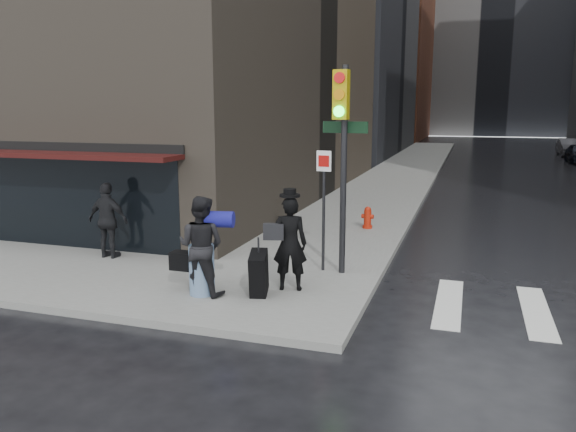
{
  "coord_description": "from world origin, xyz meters",
  "views": [
    {
      "loc": [
        3.74,
        -10.08,
        3.8
      ],
      "look_at": [
        -0.27,
        2.25,
        1.3
      ],
      "focal_mm": 35.0,
      "sensor_mm": 36.0,
      "label": 1
    }
  ],
  "objects_px": {
    "man_greycoat": "(108,220)",
    "traffic_light": "(341,142)",
    "man_jeans": "(201,246)",
    "parked_car_5": "(569,147)",
    "fire_hydrant": "(368,219)",
    "man_overcoat": "(283,248)"
  },
  "relations": [
    {
      "from": "man_jeans",
      "to": "parked_car_5",
      "type": "height_order",
      "value": "man_jeans"
    },
    {
      "from": "traffic_light",
      "to": "fire_hydrant",
      "type": "height_order",
      "value": "traffic_light"
    },
    {
      "from": "traffic_light",
      "to": "fire_hydrant",
      "type": "relative_size",
      "value": 6.69
    },
    {
      "from": "man_greycoat",
      "to": "parked_car_5",
      "type": "height_order",
      "value": "man_greycoat"
    },
    {
      "from": "man_jeans",
      "to": "traffic_light",
      "type": "xyz_separation_m",
      "value": [
        2.27,
        2.22,
        1.94
      ]
    },
    {
      "from": "man_greycoat",
      "to": "man_jeans",
      "type": "bearing_deg",
      "value": 154.01
    },
    {
      "from": "man_greycoat",
      "to": "parked_car_5",
      "type": "bearing_deg",
      "value": -110.3
    },
    {
      "from": "parked_car_5",
      "to": "man_greycoat",
      "type": "bearing_deg",
      "value": -113.03
    },
    {
      "from": "man_greycoat",
      "to": "traffic_light",
      "type": "xyz_separation_m",
      "value": [
        5.72,
        0.4,
        2.0
      ]
    },
    {
      "from": "traffic_light",
      "to": "man_greycoat",
      "type": "bearing_deg",
      "value": -169.27
    },
    {
      "from": "man_jeans",
      "to": "man_greycoat",
      "type": "xyz_separation_m",
      "value": [
        -3.45,
        1.82,
        -0.06
      ]
    },
    {
      "from": "man_overcoat",
      "to": "man_jeans",
      "type": "height_order",
      "value": "man_overcoat"
    },
    {
      "from": "man_greycoat",
      "to": "traffic_light",
      "type": "bearing_deg",
      "value": -174.11
    },
    {
      "from": "man_jeans",
      "to": "man_overcoat",
      "type": "bearing_deg",
      "value": -155.25
    },
    {
      "from": "fire_hydrant",
      "to": "parked_car_5",
      "type": "relative_size",
      "value": 0.16
    },
    {
      "from": "man_jeans",
      "to": "parked_car_5",
      "type": "distance_m",
      "value": 42.79
    },
    {
      "from": "man_overcoat",
      "to": "parked_car_5",
      "type": "relative_size",
      "value": 0.5
    },
    {
      "from": "man_overcoat",
      "to": "fire_hydrant",
      "type": "relative_size",
      "value": 3.12
    },
    {
      "from": "man_jeans",
      "to": "man_greycoat",
      "type": "height_order",
      "value": "man_jeans"
    },
    {
      "from": "man_overcoat",
      "to": "man_greycoat",
      "type": "distance_m",
      "value": 5.05
    },
    {
      "from": "fire_hydrant",
      "to": "parked_car_5",
      "type": "distance_m",
      "value": 35.28
    },
    {
      "from": "man_greycoat",
      "to": "parked_car_5",
      "type": "distance_m",
      "value": 42.22
    }
  ]
}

